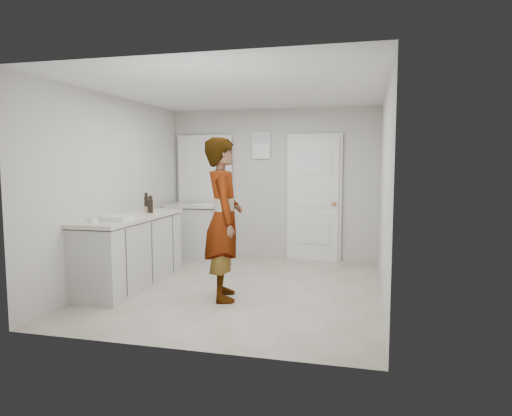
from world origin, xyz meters
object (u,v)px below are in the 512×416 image
(cake_mix_box, at_px, (151,204))
(oil_cruet_a, at_px, (151,205))
(oil_cruet_b, at_px, (146,203))
(baking_dish, at_px, (116,218))
(egg_bowl, at_px, (93,220))
(person, at_px, (224,219))
(spice_jar, at_px, (146,210))

(cake_mix_box, xyz_separation_m, oil_cruet_a, (0.15, -0.30, 0.02))
(cake_mix_box, xyz_separation_m, oil_cruet_b, (0.04, -0.21, 0.04))
(oil_cruet_b, xyz_separation_m, baking_dish, (0.10, -0.96, -0.10))
(oil_cruet_a, relative_size, egg_bowl, 2.01)
(baking_dish, bearing_deg, cake_mix_box, 96.96)
(person, xyz_separation_m, oil_cruet_a, (-1.25, 0.62, 0.09))
(cake_mix_box, relative_size, oil_cruet_a, 0.78)
(cake_mix_box, height_order, oil_cruet_b, oil_cruet_b)
(spice_jar, xyz_separation_m, oil_cruet_b, (-0.03, 0.08, 0.09))
(oil_cruet_a, height_order, baking_dish, oil_cruet_a)
(oil_cruet_a, distance_m, oil_cruet_b, 0.14)
(oil_cruet_a, xyz_separation_m, baking_dish, (-0.01, -0.87, -0.09))
(cake_mix_box, relative_size, spice_jar, 2.30)
(spice_jar, distance_m, egg_bowl, 1.07)
(baking_dish, distance_m, egg_bowl, 0.27)
(oil_cruet_a, relative_size, baking_dish, 0.69)
(spice_jar, relative_size, oil_cruet_a, 0.34)
(egg_bowl, bearing_deg, cake_mix_box, 88.09)
(oil_cruet_b, height_order, egg_bowl, oil_cruet_b)
(cake_mix_box, distance_m, oil_cruet_a, 0.34)
(person, distance_m, cake_mix_box, 1.68)
(spice_jar, bearing_deg, oil_cruet_b, 111.64)
(spice_jar, height_order, oil_cruet_a, oil_cruet_a)
(cake_mix_box, relative_size, egg_bowl, 1.57)
(egg_bowl, bearing_deg, oil_cruet_b, 85.63)
(person, height_order, baking_dish, person)
(oil_cruet_b, bearing_deg, oil_cruet_a, -38.91)
(person, xyz_separation_m, oil_cruet_b, (-1.36, 0.71, 0.11))
(cake_mix_box, bearing_deg, oil_cruet_a, -39.27)
(person, relative_size, egg_bowl, 15.80)
(spice_jar, xyz_separation_m, egg_bowl, (-0.12, -1.07, -0.02))
(cake_mix_box, height_order, spice_jar, cake_mix_box)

